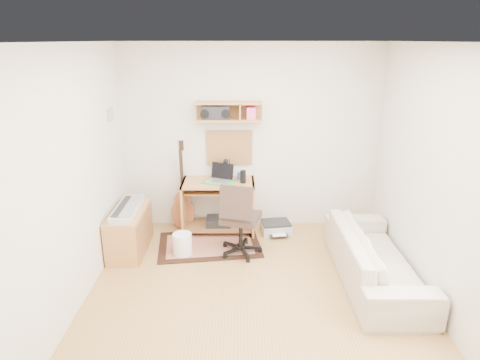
{
  "coord_description": "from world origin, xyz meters",
  "views": [
    {
      "loc": [
        -0.15,
        -3.77,
        2.62
      ],
      "look_at": [
        -0.15,
        1.05,
        1.0
      ],
      "focal_mm": 31.39,
      "sensor_mm": 36.0,
      "label": 1
    }
  ],
  "objects_px": {
    "desk": "(219,207)",
    "sofa": "(376,249)",
    "printer": "(276,227)",
    "task_chair": "(241,218)",
    "cabinet": "(129,231)"
  },
  "relations": [
    {
      "from": "desk",
      "to": "sofa",
      "type": "bearing_deg",
      "value": -35.01
    },
    {
      "from": "desk",
      "to": "sofa",
      "type": "xyz_separation_m",
      "value": [
        1.83,
        -1.28,
        0.01
      ]
    },
    {
      "from": "printer",
      "to": "task_chair",
      "type": "bearing_deg",
      "value": -138.33
    },
    {
      "from": "task_chair",
      "to": "sofa",
      "type": "relative_size",
      "value": 0.51
    },
    {
      "from": "cabinet",
      "to": "task_chair",
      "type": "bearing_deg",
      "value": -2.82
    },
    {
      "from": "desk",
      "to": "printer",
      "type": "xyz_separation_m",
      "value": [
        0.81,
        -0.05,
        -0.29
      ]
    },
    {
      "from": "printer",
      "to": "sofa",
      "type": "xyz_separation_m",
      "value": [
        1.02,
        -1.23,
        0.3
      ]
    },
    {
      "from": "printer",
      "to": "sofa",
      "type": "height_order",
      "value": "sofa"
    },
    {
      "from": "cabinet",
      "to": "sofa",
      "type": "xyz_separation_m",
      "value": [
        2.96,
        -0.69,
        0.11
      ]
    },
    {
      "from": "cabinet",
      "to": "sofa",
      "type": "height_order",
      "value": "sofa"
    },
    {
      "from": "desk",
      "to": "task_chair",
      "type": "bearing_deg",
      "value": -64.57
    },
    {
      "from": "desk",
      "to": "sofa",
      "type": "height_order",
      "value": "sofa"
    },
    {
      "from": "sofa",
      "to": "desk",
      "type": "bearing_deg",
      "value": 54.99
    },
    {
      "from": "sofa",
      "to": "task_chair",
      "type": "bearing_deg",
      "value": 67.69
    },
    {
      "from": "task_chair",
      "to": "printer",
      "type": "xyz_separation_m",
      "value": [
        0.5,
        0.61,
        -0.41
      ]
    }
  ]
}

